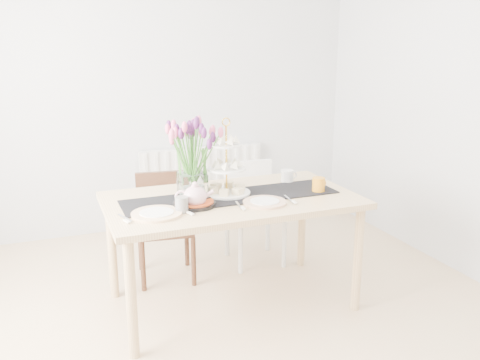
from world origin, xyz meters
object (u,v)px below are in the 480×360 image
object	(u,v)px
mug_orange	(319,185)
cream_jug	(287,176)
radiator	(202,178)
plate_left	(157,214)
tart_tin	(194,203)
teapot	(195,196)
mug_grey	(182,205)
dining_table	(232,209)
chair_white	(252,204)
cake_stand	(226,176)
tulip_vase	(191,147)
plate_right	(265,202)
chair_brown	(164,218)

from	to	relation	value
mug_orange	cream_jug	bearing A→B (deg)	84.43
radiator	plate_left	world-z (taller)	plate_left
radiator	tart_tin	bearing A→B (deg)	-108.63
teapot	cream_jug	bearing A→B (deg)	36.83
radiator	teapot	size ratio (longest dim) A/B	5.27
teapot	mug_grey	bearing A→B (deg)	-137.35
teapot	cream_jug	distance (m)	0.84
radiator	mug_orange	bearing A→B (deg)	-81.15
dining_table	chair_white	bearing A→B (deg)	57.18
chair_white	cake_stand	distance (m)	0.84
cream_jug	tart_tin	world-z (taller)	cream_jug
cake_stand	cream_jug	world-z (taller)	cake_stand
cake_stand	mug_orange	distance (m)	0.62
radiator	teapot	bearing A→B (deg)	-108.42
dining_table	tart_tin	size ratio (longest dim) A/B	6.07
tulip_vase	cream_jug	distance (m)	0.80
chair_white	plate_right	bearing A→B (deg)	-104.41
chair_brown	cake_stand	xyz separation A→B (m)	(0.30, -0.56, 0.43)
plate_right	mug_orange	bearing A→B (deg)	12.27
radiator	plate_left	size ratio (longest dim) A/B	4.08
mug_grey	plate_left	world-z (taller)	mug_grey
cake_stand	teapot	world-z (taller)	cake_stand
radiator	tart_tin	size ratio (longest dim) A/B	4.56
mug_grey	plate_right	distance (m)	0.52
chair_white	tulip_vase	size ratio (longest dim) A/B	1.32
plate_right	dining_table	bearing A→B (deg)	126.65
radiator	dining_table	bearing A→B (deg)	-100.62
mug_orange	plate_right	xyz separation A→B (m)	(-0.43, -0.09, -0.04)
tart_tin	plate_right	bearing A→B (deg)	-14.88
chair_brown	plate_right	bearing A→B (deg)	-52.79
chair_white	cake_stand	world-z (taller)	cake_stand
teapot	mug_orange	bearing A→B (deg)	15.65
chair_brown	tart_tin	distance (m)	0.77
radiator	cream_jug	world-z (taller)	cream_jug
mug_orange	plate_right	bearing A→B (deg)	172.04
dining_table	teapot	world-z (taller)	teapot
cake_stand	teapot	xyz separation A→B (m)	(-0.27, -0.18, -0.06)
chair_brown	tart_tin	world-z (taller)	tart_tin
teapot	plate_right	world-z (taller)	teapot
chair_brown	tulip_vase	xyz separation A→B (m)	(0.07, -0.54, 0.63)
tart_tin	chair_brown	bearing A→B (deg)	92.95
dining_table	plate_right	size ratio (longest dim) A/B	5.90
dining_table	teapot	xyz separation A→B (m)	(-0.28, -0.12, 0.15)
cream_jug	plate_right	distance (m)	0.53
cream_jug	mug_orange	size ratio (longest dim) A/B	0.89
chair_white	cream_jug	world-z (taller)	cream_jug
tulip_vase	tart_tin	size ratio (longest dim) A/B	2.29
plate_right	mug_grey	bearing A→B (deg)	177.43
dining_table	tart_tin	xyz separation A→B (m)	(-0.27, -0.08, 0.09)
dining_table	teapot	bearing A→B (deg)	-156.64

